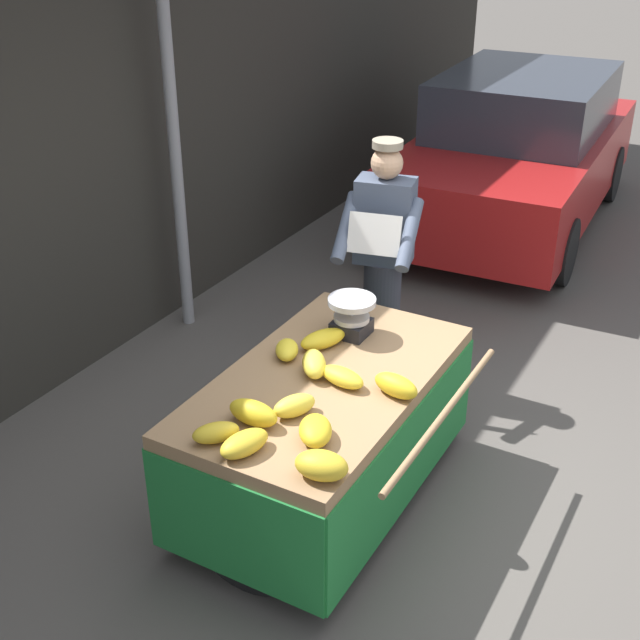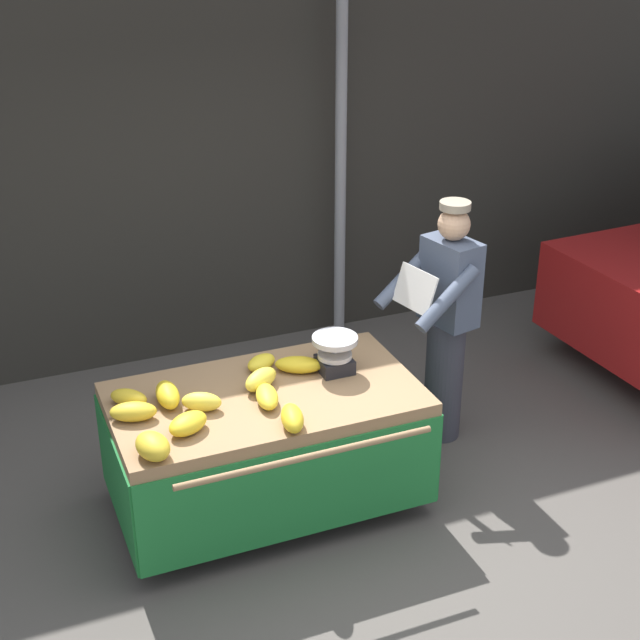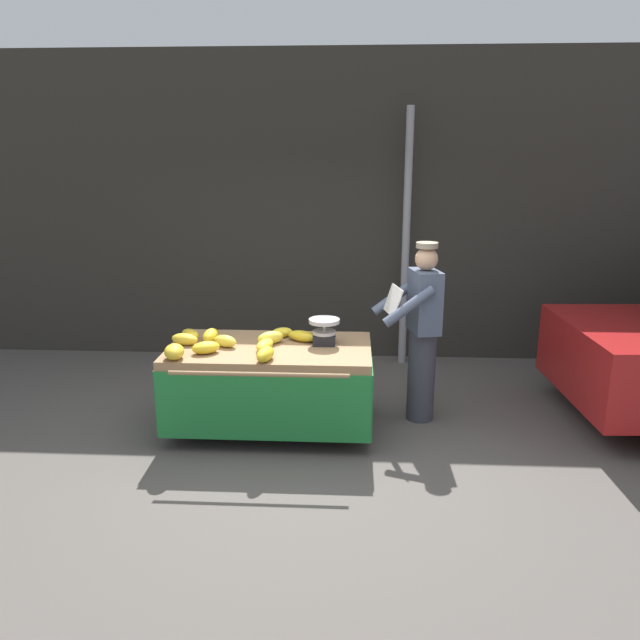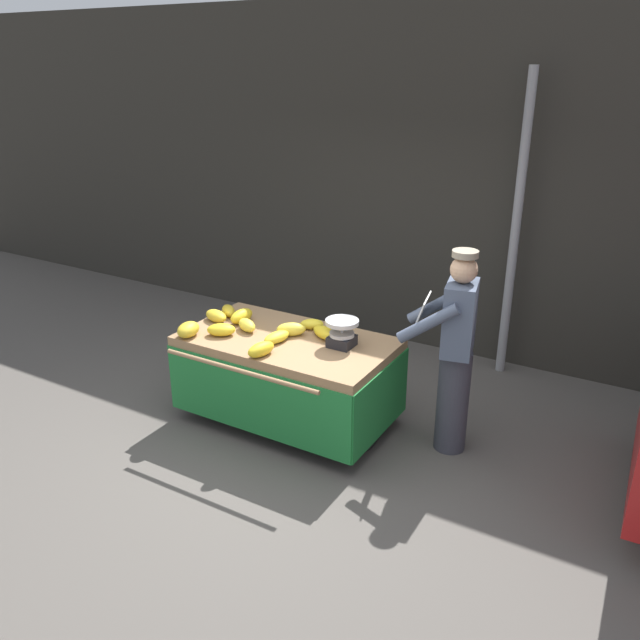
{
  "view_description": "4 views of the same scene",
  "coord_description": "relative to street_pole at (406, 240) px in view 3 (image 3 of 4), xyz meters",
  "views": [
    {
      "loc": [
        -3.71,
        -1.37,
        3.2
      ],
      "look_at": [
        -0.23,
        0.58,
        1.08
      ],
      "focal_mm": 47.18,
      "sensor_mm": 36.0,
      "label": 1
    },
    {
      "loc": [
        -1.82,
        -3.97,
        3.54
      ],
      "look_at": [
        0.05,
        0.58,
        1.18
      ],
      "focal_mm": 51.74,
      "sensor_mm": 36.0,
      "label": 2
    },
    {
      "loc": [
        0.42,
        -4.83,
        2.51
      ],
      "look_at": [
        0.11,
        0.62,
        1.03
      ],
      "focal_mm": 35.05,
      "sensor_mm": 36.0,
      "label": 3
    },
    {
      "loc": [
        2.53,
        -3.8,
        3.04
      ],
      "look_at": [
        -0.07,
        0.61,
        0.99
      ],
      "focal_mm": 36.6,
      "sensor_mm": 36.0,
      "label": 4
    }
  ],
  "objects": [
    {
      "name": "banana_bunch_0",
      "position": [
        -1.9,
        -1.91,
        -0.63
      ],
      "size": [
        0.14,
        0.28,
        0.12
      ],
      "primitive_type": "ellipsoid",
      "rotation": [
        0.0,
        0.0,
        3.11
      ],
      "color": "gold",
      "rests_on": "banana_cart"
    },
    {
      "name": "banana_bunch_8",
      "position": [
        -1.35,
        -1.94,
        -0.63
      ],
      "size": [
        0.28,
        0.25,
        0.12
      ],
      "primitive_type": "ellipsoid",
      "rotation": [
        0.0,
        0.0,
        2.18
      ],
      "color": "yellow",
      "rests_on": "banana_cart"
    },
    {
      "name": "banana_bunch_1",
      "position": [
        -1.27,
        -1.72,
        -0.64
      ],
      "size": [
        0.24,
        0.21,
        0.09
      ],
      "primitive_type": "ellipsoid",
      "rotation": [
        0.0,
        0.0,
        2.08
      ],
      "color": "yellow",
      "rests_on": "banana_cart"
    },
    {
      "name": "back_wall",
      "position": [
        -1.02,
        0.34,
        0.33
      ],
      "size": [
        16.0,
        0.24,
        3.66
      ],
      "primitive_type": "cube",
      "color": "#2D2B26",
      "rests_on": "ground"
    },
    {
      "name": "vendor_person",
      "position": [
        0.04,
        -1.68,
        -0.63
      ],
      "size": [
        0.65,
        0.6,
        1.71
      ],
      "color": "#383842",
      "rests_on": "ground"
    },
    {
      "name": "banana_bunch_3",
      "position": [
        -1.38,
        -2.12,
        -0.64
      ],
      "size": [
        0.18,
        0.29,
        0.09
      ],
      "primitive_type": "ellipsoid",
      "rotation": [
        0.0,
        0.0,
        2.95
      ],
      "color": "yellow",
      "rests_on": "banana_cart"
    },
    {
      "name": "weighing_scale",
      "position": [
        -0.86,
        -1.91,
        -0.57
      ],
      "size": [
        0.28,
        0.28,
        0.24
      ],
      "color": "black",
      "rests_on": "banana_cart"
    },
    {
      "name": "banana_bunch_10",
      "position": [
        -2.11,
        -2.4,
        -0.62
      ],
      "size": [
        0.21,
        0.27,
        0.13
      ],
      "primitive_type": "ellipsoid",
      "rotation": [
        0.0,
        0.0,
        0.19
      ],
      "color": "gold",
      "rests_on": "banana_cart"
    },
    {
      "name": "ground_plane",
      "position": [
        -1.02,
        -2.5,
        -1.5
      ],
      "size": [
        60.0,
        60.0,
        0.0
      ],
      "primitive_type": "plane",
      "color": "#514C47"
    },
    {
      "name": "banana_bunch_2",
      "position": [
        -1.07,
        -1.84,
        -0.64
      ],
      "size": [
        0.32,
        0.25,
        0.1
      ],
      "primitive_type": "ellipsoid",
      "rotation": [
        0.0,
        0.0,
        1.11
      ],
      "color": "gold",
      "rests_on": "banana_cart"
    },
    {
      "name": "banana_bunch_6",
      "position": [
        -1.74,
        -2.05,
        -0.63
      ],
      "size": [
        0.26,
        0.22,
        0.11
      ],
      "primitive_type": "ellipsoid",
      "rotation": [
        0.0,
        0.0,
        1.07
      ],
      "color": "yellow",
      "rests_on": "banana_cart"
    },
    {
      "name": "banana_cart",
      "position": [
        -1.35,
        -2.01,
        -0.9
      ],
      "size": [
        1.84,
        1.22,
        0.81
      ],
      "color": "#93704C",
      "rests_on": "ground"
    },
    {
      "name": "street_pole",
      "position": [
        0.0,
        0.0,
        0.0
      ],
      "size": [
        0.09,
        0.09,
        3.0
      ],
      "primitive_type": "cylinder",
      "color": "gray",
      "rests_on": "ground"
    },
    {
      "name": "banana_bunch_4",
      "position": [
        -2.12,
        -2.0,
        -0.64
      ],
      "size": [
        0.29,
        0.22,
        0.1
      ],
      "primitive_type": "ellipsoid",
      "rotation": [
        0.0,
        0.0,
        1.26
      ],
      "color": "gold",
      "rests_on": "banana_cart"
    },
    {
      "name": "banana_bunch_7",
      "position": [
        -2.11,
        -1.84,
        -0.64
      ],
      "size": [
        0.25,
        0.24,
        0.1
      ],
      "primitive_type": "ellipsoid",
      "rotation": [
        0.0,
        0.0,
        0.84
      ],
      "color": "gold",
      "rests_on": "banana_cart"
    },
    {
      "name": "banana_bunch_9",
      "position": [
        -1.33,
        -2.41,
        -0.63
      ],
      "size": [
        0.18,
        0.28,
        0.11
      ],
      "primitive_type": "ellipsoid",
      "rotation": [
        0.0,
        0.0,
        2.92
      ],
      "color": "gold",
      "rests_on": "banana_cart"
    },
    {
      "name": "banana_bunch_5",
      "position": [
        -1.87,
        -2.24,
        -0.63
      ],
      "size": [
        0.29,
        0.26,
        0.11
      ],
      "primitive_type": "ellipsoid",
      "rotation": [
        0.0,
        0.0,
        2.1
      ],
      "color": "gold",
      "rests_on": "banana_cart"
    }
  ]
}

